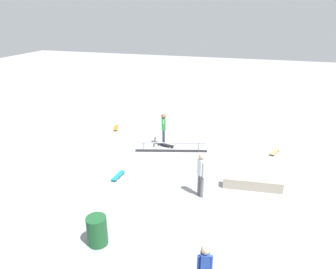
{
  "coord_description": "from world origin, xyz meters",
  "views": [
    {
      "loc": [
        -3.29,
        12.3,
        5.99
      ],
      "look_at": [
        0.31,
        0.43,
        1.0
      ],
      "focal_mm": 33.4,
      "sensor_mm": 36.0,
      "label": 1
    }
  ],
  "objects_px": {
    "skateboard_main": "(166,145)",
    "loose_skateboard_teal": "(118,175)",
    "grind_rail": "(171,147)",
    "trash_bin": "(97,231)",
    "skater_main": "(164,127)",
    "loose_skateboard_orange": "(116,128)",
    "bystander_white_shirt": "(201,172)",
    "loose_skateboard_natural": "(275,152)",
    "skate_ledge": "(252,184)"
  },
  "relations": [
    {
      "from": "bystander_white_shirt",
      "to": "skater_main",
      "type": "bearing_deg",
      "value": -10.72
    },
    {
      "from": "grind_rail",
      "to": "trash_bin",
      "type": "height_order",
      "value": "trash_bin"
    },
    {
      "from": "bystander_white_shirt",
      "to": "loose_skateboard_orange",
      "type": "distance_m",
      "value": 7.6
    },
    {
      "from": "loose_skateboard_teal",
      "to": "skate_ledge",
      "type": "bearing_deg",
      "value": -79.1
    },
    {
      "from": "trash_bin",
      "to": "skateboard_main",
      "type": "bearing_deg",
      "value": -88.79
    },
    {
      "from": "skate_ledge",
      "to": "skateboard_main",
      "type": "xyz_separation_m",
      "value": [
        4.06,
        -2.65,
        -0.12
      ]
    },
    {
      "from": "trash_bin",
      "to": "grind_rail",
      "type": "bearing_deg",
      "value": -92.13
    },
    {
      "from": "skate_ledge",
      "to": "skateboard_main",
      "type": "relative_size",
      "value": 2.52
    },
    {
      "from": "loose_skateboard_orange",
      "to": "trash_bin",
      "type": "xyz_separation_m",
      "value": [
        -3.39,
        8.2,
        0.34
      ]
    },
    {
      "from": "skater_main",
      "to": "loose_skateboard_teal",
      "type": "height_order",
      "value": "skater_main"
    },
    {
      "from": "bystander_white_shirt",
      "to": "trash_bin",
      "type": "xyz_separation_m",
      "value": [
        2.22,
        3.14,
        -0.5
      ]
    },
    {
      "from": "skate_ledge",
      "to": "grind_rail",
      "type": "bearing_deg",
      "value": -31.29
    },
    {
      "from": "skate_ledge",
      "to": "bystander_white_shirt",
      "type": "bearing_deg",
      "value": 30.06
    },
    {
      "from": "skateboard_main",
      "to": "loose_skateboard_teal",
      "type": "relative_size",
      "value": 1.02
    },
    {
      "from": "skater_main",
      "to": "trash_bin",
      "type": "bearing_deg",
      "value": -13.32
    },
    {
      "from": "skateboard_main",
      "to": "skate_ledge",
      "type": "bearing_deg",
      "value": -22.42
    },
    {
      "from": "skateboard_main",
      "to": "loose_skateboard_orange",
      "type": "distance_m",
      "value": 3.55
    },
    {
      "from": "skateboard_main",
      "to": "loose_skateboard_teal",
      "type": "xyz_separation_m",
      "value": [
        0.89,
        3.28,
        0.0
      ]
    },
    {
      "from": "skateboard_main",
      "to": "trash_bin",
      "type": "relative_size",
      "value": 0.98
    },
    {
      "from": "loose_skateboard_orange",
      "to": "trash_bin",
      "type": "bearing_deg",
      "value": -179.17
    },
    {
      "from": "skate_ledge",
      "to": "skater_main",
      "type": "relative_size",
      "value": 1.31
    },
    {
      "from": "grind_rail",
      "to": "skater_main",
      "type": "xyz_separation_m",
      "value": [
        0.51,
        -0.48,
        0.73
      ]
    },
    {
      "from": "bystander_white_shirt",
      "to": "loose_skateboard_natural",
      "type": "height_order",
      "value": "bystander_white_shirt"
    },
    {
      "from": "grind_rail",
      "to": "bystander_white_shirt",
      "type": "bearing_deg",
      "value": 105.97
    },
    {
      "from": "skateboard_main",
      "to": "bystander_white_shirt",
      "type": "height_order",
      "value": "bystander_white_shirt"
    },
    {
      "from": "skate_ledge",
      "to": "loose_skateboard_orange",
      "type": "bearing_deg",
      "value": -29.2
    },
    {
      "from": "grind_rail",
      "to": "skater_main",
      "type": "bearing_deg",
      "value": -58.88
    },
    {
      "from": "trash_bin",
      "to": "loose_skateboard_teal",
      "type": "bearing_deg",
      "value": -73.5
    },
    {
      "from": "skateboard_main",
      "to": "loose_skateboard_teal",
      "type": "height_order",
      "value": "same"
    },
    {
      "from": "grind_rail",
      "to": "trash_bin",
      "type": "xyz_separation_m",
      "value": [
        0.24,
        6.35,
        0.23
      ]
    },
    {
      "from": "skateboard_main",
      "to": "loose_skateboard_orange",
      "type": "xyz_separation_m",
      "value": [
        3.25,
        -1.44,
        0.0
      ]
    },
    {
      "from": "grind_rail",
      "to": "skater_main",
      "type": "height_order",
      "value": "skater_main"
    },
    {
      "from": "grind_rail",
      "to": "trash_bin",
      "type": "relative_size",
      "value": 3.83
    },
    {
      "from": "loose_skateboard_natural",
      "to": "loose_skateboard_teal",
      "type": "height_order",
      "value": "same"
    },
    {
      "from": "skater_main",
      "to": "loose_skateboard_orange",
      "type": "relative_size",
      "value": 1.93
    },
    {
      "from": "skater_main",
      "to": "grind_rail",
      "type": "bearing_deg",
      "value": 31.18
    },
    {
      "from": "skate_ledge",
      "to": "loose_skateboard_natural",
      "type": "xyz_separation_m",
      "value": [
        -0.82,
        -3.36,
        -0.12
      ]
    },
    {
      "from": "loose_skateboard_orange",
      "to": "skateboard_main",
      "type": "bearing_deg",
      "value": -135.49
    },
    {
      "from": "grind_rail",
      "to": "skateboard_main",
      "type": "distance_m",
      "value": 0.57
    },
    {
      "from": "skate_ledge",
      "to": "bystander_white_shirt",
      "type": "distance_m",
      "value": 2.09
    },
    {
      "from": "skate_ledge",
      "to": "trash_bin",
      "type": "bearing_deg",
      "value": 46.47
    },
    {
      "from": "loose_skateboard_natural",
      "to": "trash_bin",
      "type": "bearing_deg",
      "value": 167.65
    },
    {
      "from": "loose_skateboard_teal",
      "to": "loose_skateboard_orange",
      "type": "bearing_deg",
      "value": 30.11
    },
    {
      "from": "loose_skateboard_orange",
      "to": "trash_bin",
      "type": "height_order",
      "value": "trash_bin"
    },
    {
      "from": "loose_skateboard_teal",
      "to": "trash_bin",
      "type": "relative_size",
      "value": 0.97
    },
    {
      "from": "loose_skateboard_teal",
      "to": "loose_skateboard_orange",
      "type": "height_order",
      "value": "same"
    },
    {
      "from": "skater_main",
      "to": "bystander_white_shirt",
      "type": "xyz_separation_m",
      "value": [
        -2.49,
        3.69,
        0.0
      ]
    },
    {
      "from": "grind_rail",
      "to": "loose_skateboard_teal",
      "type": "xyz_separation_m",
      "value": [
        1.27,
        2.87,
        -0.11
      ]
    },
    {
      "from": "skater_main",
      "to": "bystander_white_shirt",
      "type": "relative_size",
      "value": 0.97
    },
    {
      "from": "grind_rail",
      "to": "loose_skateboard_orange",
      "type": "height_order",
      "value": "grind_rail"
    }
  ]
}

